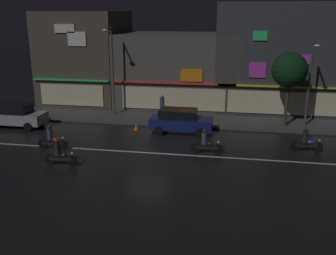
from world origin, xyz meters
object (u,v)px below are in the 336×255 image
parked_car_near_kerb (180,121)px  motorcycle_following (52,139)px  motorcycle_lead (306,142)px  motorcycle_trailing_far (59,155)px  motorcycle_opposite_lane (206,143)px  parked_car_trailing (15,115)px  streetlamp_west (112,64)px  streetlamp_mid (310,77)px  pedestrian_on_sidewalk (162,108)px  traffic_cone (136,127)px

parked_car_near_kerb → motorcycle_following: size_ratio=2.26×
motorcycle_lead → motorcycle_trailing_far: same height
motorcycle_opposite_lane → parked_car_trailing: bearing=166.8°
streetlamp_west → streetlamp_mid: (14.78, -0.71, -0.45)m
pedestrian_on_sidewalk → parked_car_trailing: pedestrian_on_sidewalk is taller
streetlamp_mid → traffic_cone: (-11.99, -2.75, -3.49)m
parked_car_near_kerb → motorcycle_opposite_lane: parked_car_near_kerb is taller
parked_car_trailing → motorcycle_opposite_lane: parked_car_trailing is taller
pedestrian_on_sidewalk → motorcycle_lead: (9.86, -5.23, -0.42)m
parked_car_trailing → motorcycle_trailing_far: 9.19m
parked_car_near_kerb → motorcycle_following: parked_car_near_kerb is taller
pedestrian_on_sidewalk → parked_car_near_kerb: bearing=-6.9°
parked_car_near_kerb → traffic_cone: parked_car_near_kerb is taller
motorcycle_lead → streetlamp_mid: bearing=84.8°
motorcycle_lead → motorcycle_trailing_far: bearing=-157.8°
traffic_cone → parked_car_near_kerb: bearing=0.4°
pedestrian_on_sidewalk → motorcycle_trailing_far: size_ratio=1.03×
parked_car_trailing → motorcycle_lead: size_ratio=2.26×
parked_car_near_kerb → motorcycle_lead: size_ratio=2.26×
motorcycle_following → parked_car_trailing: bearing=-33.9°
pedestrian_on_sidewalk → motorcycle_opposite_lane: bearing=-10.0°
streetlamp_mid → motorcycle_opposite_lane: bearing=-135.5°
motorcycle_trailing_far → traffic_cone: bearing=-110.1°
motorcycle_opposite_lane → motorcycle_trailing_far: (-7.75, -3.26, 0.00)m
motorcycle_following → motorcycle_opposite_lane: (9.39, 0.84, 0.00)m
motorcycle_opposite_lane → streetlamp_west: bearing=137.2°
parked_car_trailing → motorcycle_opposite_lane: size_ratio=2.26×
streetlamp_mid → motorcycle_opposite_lane: size_ratio=3.17×
pedestrian_on_sidewalk → motorcycle_opposite_lane: (3.92, -6.63, -0.42)m
streetlamp_mid → motorcycle_trailing_far: size_ratio=3.17×
streetlamp_mid → parked_car_trailing: bearing=-170.8°
motorcycle_following → motorcycle_trailing_far: 2.92m
streetlamp_west → motorcycle_following: size_ratio=3.62×
motorcycle_opposite_lane → traffic_cone: size_ratio=3.45×
streetlamp_west → motorcycle_following: 9.02m
pedestrian_on_sidewalk → motorcycle_following: 9.27m
parked_car_trailing → motorcycle_trailing_far: size_ratio=2.26×
pedestrian_on_sidewalk → motorcycle_trailing_far: (-3.83, -9.89, -0.42)m
motorcycle_trailing_far → motorcycle_following: bearing=-56.8°
streetlamp_mid → motorcycle_trailing_far: (-14.47, -9.88, -3.13)m
parked_car_near_kerb → traffic_cone: 3.23m
streetlamp_west → pedestrian_on_sidewalk: bearing=-9.6°
motorcycle_following → streetlamp_west: bearing=-93.3°
streetlamp_west → traffic_cone: 5.94m
pedestrian_on_sidewalk → motorcycle_lead: 11.17m
motorcycle_lead → streetlamp_west: bearing=160.4°
parked_car_trailing → motorcycle_lead: (20.19, -1.82, -0.24)m
parked_car_near_kerb → motorcycle_opposite_lane: bearing=-61.7°
streetlamp_mid → motorcycle_trailing_far: bearing=-145.7°
streetlamp_mid → traffic_cone: bearing=-167.1°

